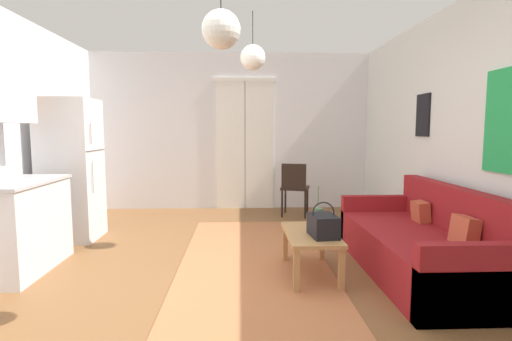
% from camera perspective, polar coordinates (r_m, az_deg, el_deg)
% --- Properties ---
extents(ground_plane, '(5.31, 7.72, 0.10)m').
position_cam_1_polar(ground_plane, '(3.48, -4.97, -18.09)').
color(ground_plane, brown).
extents(wall_back, '(4.91, 0.13, 2.66)m').
position_cam_1_polar(wall_back, '(6.78, -3.60, 5.63)').
color(wall_back, silver).
rests_on(wall_back, ground_plane).
extents(wall_right, '(0.12, 7.32, 2.66)m').
position_cam_1_polar(wall_right, '(3.89, 33.10, 4.51)').
color(wall_right, silver).
rests_on(wall_right, ground_plane).
extents(area_rug, '(1.49, 3.75, 0.01)m').
position_cam_1_polar(area_rug, '(4.00, -0.30, -13.91)').
color(area_rug, '#B26B42').
rests_on(area_rug, ground_plane).
extents(couch, '(0.90, 2.05, 0.83)m').
position_cam_1_polar(couch, '(4.08, 23.43, -10.20)').
color(couch, maroon).
rests_on(couch, ground_plane).
extents(coffee_table, '(0.46, 0.87, 0.41)m').
position_cam_1_polar(coffee_table, '(3.75, 8.01, -9.82)').
color(coffee_table, '#B27F4C').
rests_on(coffee_table, ground_plane).
extents(bamboo_vase, '(0.10, 0.10, 0.41)m').
position_cam_1_polar(bamboo_vase, '(3.91, 9.01, -6.80)').
color(bamboo_vase, '#47704C').
rests_on(bamboo_vase, coffee_table).
extents(handbag, '(0.25, 0.34, 0.32)m').
position_cam_1_polar(handbag, '(3.59, 9.78, -7.89)').
color(handbag, black).
rests_on(handbag, coffee_table).
extents(refrigerator, '(0.64, 0.63, 1.75)m').
position_cam_1_polar(refrigerator, '(5.35, -25.37, 0.11)').
color(refrigerator, white).
rests_on(refrigerator, ground_plane).
extents(kitchen_counter, '(0.63, 1.09, 2.06)m').
position_cam_1_polar(kitchen_counter, '(4.40, -32.22, -2.70)').
color(kitchen_counter, silver).
rests_on(kitchen_counter, ground_plane).
extents(accent_chair, '(0.51, 0.50, 0.85)m').
position_cam_1_polar(accent_chair, '(6.15, 5.66, -2.26)').
color(accent_chair, black).
rests_on(accent_chair, ground_plane).
extents(pendant_lamp_near, '(0.26, 0.26, 0.77)m').
position_cam_1_polar(pendant_lamp_near, '(2.73, -5.12, 19.82)').
color(pendant_lamp_near, black).
extents(pendant_lamp_far, '(0.28, 0.28, 0.64)m').
position_cam_1_polar(pendant_lamp_far, '(4.50, -0.48, 16.17)').
color(pendant_lamp_far, black).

